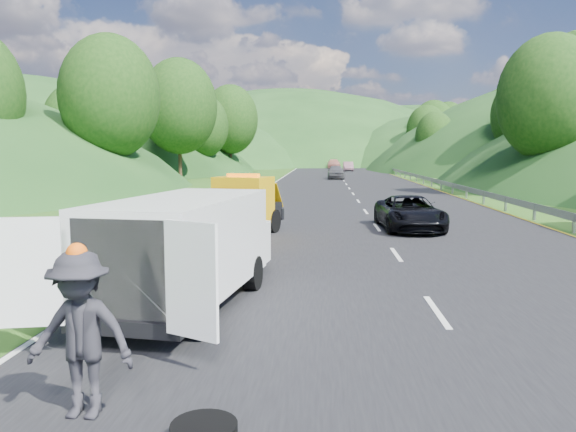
# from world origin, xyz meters

# --- Properties ---
(ground) EXTENTS (320.00, 320.00, 0.00)m
(ground) POSITION_xyz_m (0.00, 0.00, 0.00)
(ground) COLOR #38661E
(ground) RESTS_ON ground
(road_surface) EXTENTS (14.00, 200.00, 0.02)m
(road_surface) POSITION_xyz_m (3.00, 40.00, 0.01)
(road_surface) COLOR black
(road_surface) RESTS_ON ground
(guardrail) EXTENTS (0.06, 140.00, 1.52)m
(guardrail) POSITION_xyz_m (10.30, 52.50, 0.00)
(guardrail) COLOR gray
(guardrail) RESTS_ON ground
(tree_line_left) EXTENTS (14.00, 140.00, 14.00)m
(tree_line_left) POSITION_xyz_m (-19.00, 60.00, 0.00)
(tree_line_left) COLOR #2B4E17
(tree_line_left) RESTS_ON ground
(tree_line_right) EXTENTS (14.00, 140.00, 14.00)m
(tree_line_right) POSITION_xyz_m (23.00, 60.00, 0.00)
(tree_line_right) COLOR #2B4E17
(tree_line_right) RESTS_ON ground
(hills_backdrop) EXTENTS (201.00, 288.60, 44.00)m
(hills_backdrop) POSITION_xyz_m (6.50, 134.70, 0.00)
(hills_backdrop) COLOR #2D5B23
(hills_backdrop) RESTS_ON ground
(tow_truck) EXTENTS (3.45, 5.60, 2.27)m
(tow_truck) POSITION_xyz_m (-2.44, 6.97, 1.11)
(tow_truck) COLOR black
(tow_truck) RESTS_ON ground
(white_van) EXTENTS (3.51, 6.51, 2.21)m
(white_van) POSITION_xyz_m (-1.84, -1.92, 1.25)
(white_van) COLOR black
(white_van) RESTS_ON ground
(woman) EXTENTS (0.43, 0.59, 1.61)m
(woman) POSITION_xyz_m (-2.65, 0.55, 0.00)
(woman) COLOR silver
(woman) RESTS_ON ground
(child) EXTENTS (0.64, 0.62, 1.03)m
(child) POSITION_xyz_m (-1.52, -0.97, 0.00)
(child) COLOR tan
(child) RESTS_ON ground
(worker) EXTENTS (1.30, 0.79, 1.95)m
(worker) POSITION_xyz_m (-1.97, -6.58, 0.00)
(worker) COLOR #232227
(worker) RESTS_ON ground
(suitcase) EXTENTS (0.40, 0.26, 0.60)m
(suitcase) POSITION_xyz_m (-4.87, 0.81, 0.30)
(suitcase) COLOR #5A5A43
(suitcase) RESTS_ON ground
(passing_suv) EXTENTS (2.47, 4.90, 1.33)m
(passing_suv) POSITION_xyz_m (4.21, 9.49, 0.00)
(passing_suv) COLOR black
(passing_suv) RESTS_ON ground
(dist_car_a) EXTENTS (1.83, 4.54, 1.55)m
(dist_car_a) POSITION_xyz_m (2.27, 49.94, 0.00)
(dist_car_a) COLOR #414145
(dist_car_a) RESTS_ON ground
(dist_car_b) EXTENTS (1.52, 4.36, 1.44)m
(dist_car_b) POSITION_xyz_m (4.76, 75.26, 0.00)
(dist_car_b) COLOR #704B59
(dist_car_b) RESTS_ON ground
(dist_car_c) EXTENTS (2.25, 5.54, 1.61)m
(dist_car_c) POSITION_xyz_m (2.79, 89.75, 0.00)
(dist_car_c) COLOR #A86154
(dist_car_c) RESTS_ON ground
(dist_car_d) EXTENTS (1.83, 4.54, 1.55)m
(dist_car_d) POSITION_xyz_m (2.98, 113.70, 0.00)
(dist_car_d) COLOR #605A66
(dist_car_d) RESTS_ON ground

